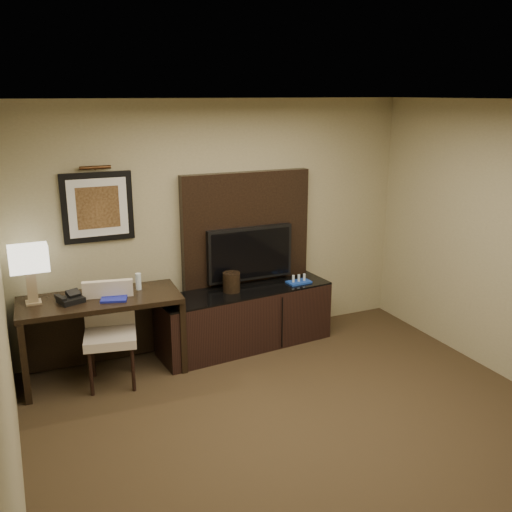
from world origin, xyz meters
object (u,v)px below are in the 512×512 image
tv (250,253)px  water_bottle (138,282)px  credenza (245,318)px  desk (103,337)px  desk_phone (71,297)px  ice_bucket (231,282)px  desk_chair (110,336)px  table_lamp (30,273)px  minibar_tray (299,279)px

tv → water_bottle: 1.31m
credenza → desk: bearing=176.9°
desk_phone → ice_bucket: size_ratio=1.01×
desk_phone → desk_chair: bearing=-51.5°
credenza → desk_phone: (-1.83, -0.07, 0.55)m
credenza → water_bottle: 1.30m
desk_chair → desk_phone: (-0.31, 0.20, 0.38)m
desk_chair → table_lamp: (-0.64, 0.32, 0.63)m
tv → minibar_tray: tv is taller
desk → tv: size_ratio=1.55×
desk_chair → tv: bearing=26.6°
desk → desk_phone: desk_phone is taller
desk → minibar_tray: desk is taller
table_lamp → desk_phone: table_lamp is taller
table_lamp → ice_bucket: size_ratio=2.88×
desk → credenza: 1.57m
tv → desk_chair: (-1.66, -0.46, -0.52)m
credenza → water_bottle: bearing=173.3°
water_bottle → minibar_tray: bearing=-2.4°
tv → ice_bucket: tv is taller
water_bottle → desk_phone: bearing=-171.5°
desk_chair → water_bottle: desk_chair is taller
table_lamp → minibar_tray: (2.81, -0.09, -0.41)m
water_bottle → tv: bearing=6.8°
desk → table_lamp: 0.94m
desk → tv: (1.70, 0.24, 0.61)m
desk_chair → table_lamp: size_ratio=1.65×
credenza → water_bottle: (-1.16, 0.04, 0.58)m
desk_phone → minibar_tray: desk_phone is taller
desk → table_lamp: size_ratio=2.53×
minibar_tray → desk_chair: bearing=-174.1°
desk_chair → desk_phone: desk_chair is taller
desk_chair → desk_phone: bearing=158.5°
desk_phone → water_bottle: size_ratio=1.26×
tv → table_lamp: 2.31m
desk_phone → ice_bucket: desk_phone is taller
tv → desk_phone: 1.99m
desk → desk_chair: bearing=-76.2°
desk → credenza: (1.57, 0.05, -0.08)m
credenza → tv: size_ratio=1.95×
credenza → table_lamp: bearing=173.7°
desk → minibar_tray: bearing=3.2°
ice_bucket → minibar_tray: bearing=-3.3°
desk → ice_bucket: bearing=5.2°
desk → minibar_tray: 2.23m
credenza → minibar_tray: size_ratio=7.31×
ice_bucket → desk_phone: bearing=-177.6°
tv → desk_chair: tv is taller
desk → water_bottle: bearing=14.8°
desk_phone → minibar_tray: 2.48m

